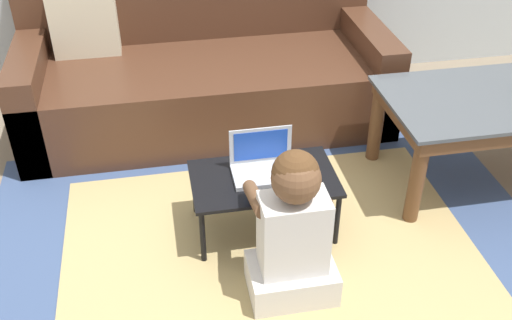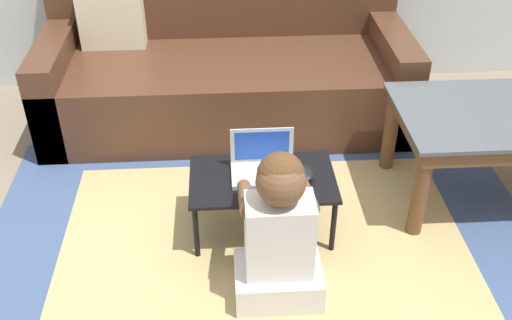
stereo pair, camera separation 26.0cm
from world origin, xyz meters
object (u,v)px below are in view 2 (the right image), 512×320
couch (225,67)px  person_seated (279,234)px  laptop (263,167)px  laptop_desk (262,183)px  computer_mouse (306,173)px

couch → person_seated: 1.49m
laptop → couch: bearing=97.8°
laptop_desk → person_seated: bearing=-85.2°
couch → laptop: couch is taller
person_seated → laptop_desk: bearing=94.8°
couch → laptop_desk: (0.14, -1.09, -0.04)m
couch → laptop: bearing=-82.2°
couch → laptop: size_ratio=7.37×
laptop_desk → computer_mouse: computer_mouse is taller
laptop → person_seated: (0.03, -0.43, -0.01)m
couch → person_seated: size_ratio=3.01×
computer_mouse → couch: bearing=106.8°
computer_mouse → person_seated: (-0.16, -0.39, 0.01)m
person_seated → computer_mouse: bearing=68.2°
couch → computer_mouse: (0.33, -1.09, 0.01)m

